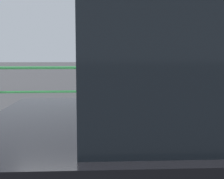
{
  "coord_description": "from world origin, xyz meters",
  "views": [
    {
      "loc": [
        -0.2,
        -3.19,
        1.53
      ],
      "look_at": [
        0.07,
        0.45,
        1.12
      ],
      "focal_mm": 47.81,
      "sensor_mm": 36.0,
      "label": 1
    }
  ],
  "objects": [
    {
      "name": "pedestrian_at_meter",
      "position": [
        0.41,
        0.47,
        1.17
      ],
      "size": [
        0.62,
        0.58,
        1.76
      ],
      "rotation": [
        0.0,
        0.0,
        -2.84
      ],
      "color": "black",
      "rests_on": "sidewalk_curb"
    },
    {
      "name": "parking_meter",
      "position": [
        -0.2,
        0.3,
        1.19
      ],
      "size": [
        0.17,
        0.19,
        1.42
      ],
      "rotation": [
        0.0,
        0.0,
        3.24
      ],
      "color": "slate",
      "rests_on": "sidewalk_curb"
    },
    {
      "name": "background_railing",
      "position": [
        -0.0,
        3.19,
        0.99
      ],
      "size": [
        24.06,
        0.06,
        1.16
      ],
      "color": "#1E602D",
      "rests_on": "sidewalk_curb"
    },
    {
      "name": "sidewalk_curb",
      "position": [
        0.0,
        1.69,
        0.08
      ],
      "size": [
        36.0,
        3.39,
        0.16
      ],
      "primitive_type": "cube",
      "color": "#ADA8A0",
      "rests_on": "ground"
    }
  ]
}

